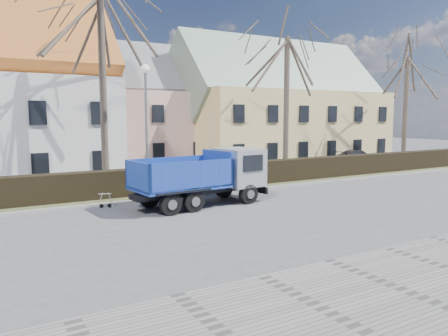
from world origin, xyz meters
TOP-DOWN VIEW (x-y plane):
  - ground at (0.00, 0.00)m, footprint 120.00×120.00m
  - sidewalk_near at (0.00, -8.50)m, footprint 80.00×5.00m
  - curb_far at (0.00, 4.60)m, footprint 80.00×0.30m
  - grass_strip at (0.00, 6.20)m, footprint 80.00×3.00m
  - hedge at (0.00, 6.00)m, footprint 60.00×0.90m
  - building_pink at (4.00, 20.00)m, footprint 10.80×8.80m
  - building_yellow at (16.00, 17.00)m, footprint 18.80×10.80m
  - tree_1 at (-2.00, 8.50)m, footprint 9.20×9.20m
  - tree_2 at (10.00, 8.50)m, footprint 8.00×8.00m
  - tree_3 at (22.00, 8.50)m, footprint 7.60×7.60m
  - dump_truck at (0.32, 2.48)m, footprint 6.50×2.92m
  - streetlight at (-0.24, 7.00)m, footprint 0.52×0.52m
  - cart_frame at (-3.44, 4.21)m, footprint 0.88×0.67m
  - parked_car_b at (19.23, 10.85)m, footprint 4.39×2.52m

SIDE VIEW (x-z plane):
  - ground at x=0.00m, z-range 0.00..0.00m
  - sidewalk_near at x=0.00m, z-range 0.00..0.08m
  - grass_strip at x=0.00m, z-range 0.00..0.10m
  - curb_far at x=0.00m, z-range 0.00..0.12m
  - cart_frame at x=-3.44m, z-range 0.00..0.71m
  - parked_car_b at x=19.23m, z-range 0.00..1.20m
  - hedge at x=0.00m, z-range 0.00..1.30m
  - dump_truck at x=0.32m, z-range 0.00..2.52m
  - streetlight at x=-0.24m, z-range 0.00..6.62m
  - building_pink at x=4.00m, z-range 0.00..8.00m
  - building_yellow at x=16.00m, z-range 0.00..8.50m
  - tree_3 at x=22.00m, z-range 0.00..10.45m
  - tree_2 at x=10.00m, z-range 0.00..11.00m
  - tree_1 at x=-2.00m, z-range 0.00..12.65m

